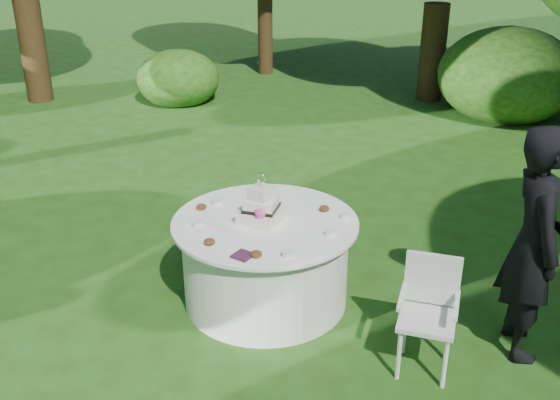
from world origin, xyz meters
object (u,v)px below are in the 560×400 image
object	(u,v)px
guest	(534,244)
napkins	(243,255)
cake	(261,208)
chair	(429,305)
table	(266,261)

from	to	relation	value
guest	napkins	bearing A→B (deg)	92.20
guest	cake	size ratio (longest dim) A/B	4.24
guest	chair	xyz separation A→B (m)	(-0.52, -0.61, -0.39)
table	chair	world-z (taller)	chair
chair	table	bearing A→B (deg)	178.51
napkins	cake	world-z (taller)	cake
napkins	table	world-z (taller)	napkins
cake	chair	bearing A→B (deg)	-0.94
napkins	table	distance (m)	0.73
chair	napkins	bearing A→B (deg)	-157.04
guest	cake	xyz separation A→B (m)	(-2.03, -0.58, -0.03)
cake	chair	xyz separation A→B (m)	(1.51, -0.02, -0.37)
table	chair	distance (m)	1.49
guest	cake	bearing A→B (deg)	75.63
cake	napkins	bearing A→B (deg)	-67.49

